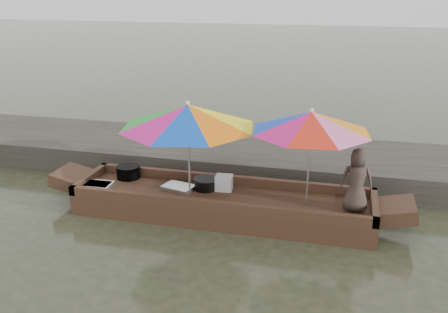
% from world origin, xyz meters
% --- Properties ---
extents(water, '(80.00, 80.00, 0.00)m').
position_xyz_m(water, '(0.00, 0.00, 0.00)').
color(water, '#2B311D').
rests_on(water, ground).
extents(dock, '(22.00, 2.20, 0.50)m').
position_xyz_m(dock, '(0.00, 2.20, 0.25)').
color(dock, '#2D2B26').
rests_on(dock, ground).
extents(boat_hull, '(4.88, 1.20, 0.35)m').
position_xyz_m(boat_hull, '(0.00, 0.00, 0.17)').
color(boat_hull, black).
rests_on(boat_hull, water).
extents(cooking_pot, '(0.42, 0.42, 0.22)m').
position_xyz_m(cooking_pot, '(-1.83, 0.38, 0.46)').
color(cooking_pot, black).
rests_on(cooking_pot, boat_hull).
extents(tray_crayfish, '(0.52, 0.37, 0.09)m').
position_xyz_m(tray_crayfish, '(-2.14, -0.21, 0.39)').
color(tray_crayfish, silver).
rests_on(tray_crayfish, boat_hull).
extents(tray_scallop, '(0.59, 0.47, 0.06)m').
position_xyz_m(tray_scallop, '(-0.79, 0.11, 0.38)').
color(tray_scallop, silver).
rests_on(tray_scallop, boat_hull).
extents(charcoal_grill, '(0.38, 0.38, 0.18)m').
position_xyz_m(charcoal_grill, '(-0.35, 0.21, 0.44)').
color(charcoal_grill, black).
rests_on(charcoal_grill, boat_hull).
extents(supply_bag, '(0.29, 0.24, 0.26)m').
position_xyz_m(supply_bag, '(-0.04, 0.25, 0.48)').
color(supply_bag, silver).
rests_on(supply_bag, boat_hull).
extents(vendor, '(0.50, 0.34, 1.00)m').
position_xyz_m(vendor, '(2.09, -0.03, 0.85)').
color(vendor, '#44372F').
rests_on(vendor, boat_hull).
extents(umbrella_bow, '(2.59, 2.59, 1.55)m').
position_xyz_m(umbrella_bow, '(-0.56, 0.00, 1.12)').
color(umbrella_bow, '#FFF214').
rests_on(umbrella_bow, boat_hull).
extents(umbrella_stern, '(2.26, 2.26, 1.55)m').
position_xyz_m(umbrella_stern, '(1.36, 0.00, 1.12)').
color(umbrella_stern, orange).
rests_on(umbrella_stern, boat_hull).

